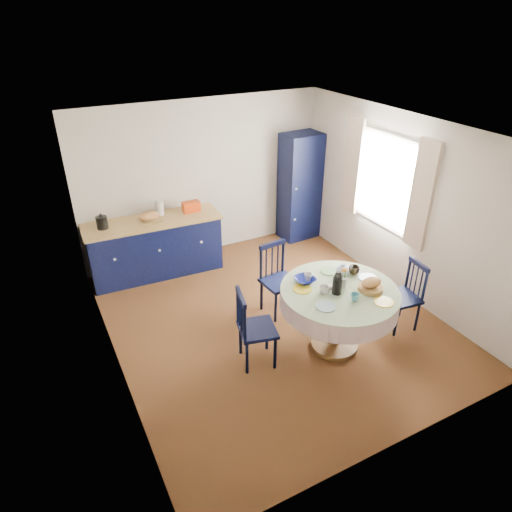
{
  "coord_description": "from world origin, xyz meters",
  "views": [
    {
      "loc": [
        -2.45,
        -4.24,
        3.7
      ],
      "look_at": [
        -0.14,
        0.2,
        0.91
      ],
      "focal_mm": 32.0,
      "sensor_mm": 36.0,
      "label": 1
    }
  ],
  "objects_px": {
    "pantry_cabinet": "(300,187)",
    "cobalt_bowl": "(305,280)",
    "chair_left": "(254,328)",
    "mug_d": "(308,277)",
    "kitchen_counter": "(155,246)",
    "dining_table": "(339,299)",
    "chair_right": "(405,295)",
    "mug_b": "(355,297)",
    "chair_far": "(278,279)",
    "mug_a": "(324,290)",
    "mug_c": "(354,270)"
  },
  "relations": [
    {
      "from": "kitchen_counter",
      "to": "dining_table",
      "type": "xyz_separation_m",
      "value": [
        1.41,
        -2.72,
        0.24
      ]
    },
    {
      "from": "pantry_cabinet",
      "to": "cobalt_bowl",
      "type": "relative_size",
      "value": 7.59
    },
    {
      "from": "chair_far",
      "to": "mug_b",
      "type": "height_order",
      "value": "chair_far"
    },
    {
      "from": "kitchen_counter",
      "to": "dining_table",
      "type": "relative_size",
      "value": 1.49
    },
    {
      "from": "kitchen_counter",
      "to": "cobalt_bowl",
      "type": "distance_m",
      "value": 2.67
    },
    {
      "from": "chair_far",
      "to": "mug_b",
      "type": "xyz_separation_m",
      "value": [
        0.25,
        -1.24,
        0.38
      ]
    },
    {
      "from": "kitchen_counter",
      "to": "mug_a",
      "type": "xyz_separation_m",
      "value": [
        1.19,
        -2.69,
        0.41
      ]
    },
    {
      "from": "pantry_cabinet",
      "to": "chair_left",
      "type": "height_order",
      "value": "pantry_cabinet"
    },
    {
      "from": "kitchen_counter",
      "to": "mug_a",
      "type": "bearing_deg",
      "value": -63.14
    },
    {
      "from": "mug_c",
      "to": "cobalt_bowl",
      "type": "xyz_separation_m",
      "value": [
        -0.62,
        0.12,
        -0.02
      ]
    },
    {
      "from": "chair_right",
      "to": "mug_d",
      "type": "distance_m",
      "value": 1.35
    },
    {
      "from": "dining_table",
      "to": "mug_a",
      "type": "distance_m",
      "value": 0.28
    },
    {
      "from": "mug_a",
      "to": "mug_c",
      "type": "distance_m",
      "value": 0.59
    },
    {
      "from": "pantry_cabinet",
      "to": "mug_c",
      "type": "height_order",
      "value": "pantry_cabinet"
    },
    {
      "from": "mug_a",
      "to": "mug_b",
      "type": "height_order",
      "value": "mug_a"
    },
    {
      "from": "pantry_cabinet",
      "to": "chair_right",
      "type": "bearing_deg",
      "value": -97.36
    },
    {
      "from": "chair_left",
      "to": "cobalt_bowl",
      "type": "xyz_separation_m",
      "value": [
        0.73,
        0.1,
        0.37
      ]
    },
    {
      "from": "cobalt_bowl",
      "to": "dining_table",
      "type": "bearing_deg",
      "value": -50.04
    },
    {
      "from": "mug_d",
      "to": "cobalt_bowl",
      "type": "distance_m",
      "value": 0.06
    },
    {
      "from": "mug_d",
      "to": "cobalt_bowl",
      "type": "bearing_deg",
      "value": -164.5
    },
    {
      "from": "chair_far",
      "to": "mug_c",
      "type": "xyz_separation_m",
      "value": [
        0.6,
        -0.78,
        0.38
      ]
    },
    {
      "from": "pantry_cabinet",
      "to": "cobalt_bowl",
      "type": "distance_m",
      "value": 2.91
    },
    {
      "from": "mug_a",
      "to": "chair_far",
      "type": "bearing_deg",
      "value": 91.81
    },
    {
      "from": "kitchen_counter",
      "to": "pantry_cabinet",
      "type": "height_order",
      "value": "pantry_cabinet"
    },
    {
      "from": "dining_table",
      "to": "chair_right",
      "type": "height_order",
      "value": "dining_table"
    },
    {
      "from": "pantry_cabinet",
      "to": "dining_table",
      "type": "distance_m",
      "value": 3.08
    },
    {
      "from": "chair_left",
      "to": "mug_c",
      "type": "relative_size",
      "value": 7.22
    },
    {
      "from": "chair_right",
      "to": "cobalt_bowl",
      "type": "distance_m",
      "value": 1.39
    },
    {
      "from": "kitchen_counter",
      "to": "mug_a",
      "type": "height_order",
      "value": "kitchen_counter"
    },
    {
      "from": "dining_table",
      "to": "mug_c",
      "type": "height_order",
      "value": "dining_table"
    },
    {
      "from": "dining_table",
      "to": "chair_far",
      "type": "bearing_deg",
      "value": 103.86
    },
    {
      "from": "chair_far",
      "to": "chair_right",
      "type": "xyz_separation_m",
      "value": [
        1.25,
        -1.04,
        -0.03
      ]
    },
    {
      "from": "kitchen_counter",
      "to": "pantry_cabinet",
      "type": "xyz_separation_m",
      "value": [
        2.63,
        0.1,
        0.46
      ]
    },
    {
      "from": "chair_right",
      "to": "mug_d",
      "type": "height_order",
      "value": "mug_d"
    },
    {
      "from": "dining_table",
      "to": "mug_c",
      "type": "distance_m",
      "value": 0.45
    },
    {
      "from": "pantry_cabinet",
      "to": "chair_left",
      "type": "relative_size",
      "value": 1.93
    },
    {
      "from": "dining_table",
      "to": "chair_left",
      "type": "xyz_separation_m",
      "value": [
        -1.0,
        0.22,
        -0.22
      ]
    },
    {
      "from": "pantry_cabinet",
      "to": "mug_b",
      "type": "relative_size",
      "value": 18.66
    },
    {
      "from": "chair_left",
      "to": "mug_b",
      "type": "bearing_deg",
      "value": -102.04
    },
    {
      "from": "kitchen_counter",
      "to": "cobalt_bowl",
      "type": "bearing_deg",
      "value": -61.66
    },
    {
      "from": "dining_table",
      "to": "mug_a",
      "type": "bearing_deg",
      "value": 173.34
    },
    {
      "from": "chair_far",
      "to": "cobalt_bowl",
      "type": "height_order",
      "value": "chair_far"
    },
    {
      "from": "kitchen_counter",
      "to": "chair_far",
      "type": "distance_m",
      "value": 2.08
    },
    {
      "from": "mug_d",
      "to": "chair_left",
      "type": "bearing_deg",
      "value": -171.45
    },
    {
      "from": "chair_left",
      "to": "chair_right",
      "type": "bearing_deg",
      "value": -84.31
    },
    {
      "from": "chair_left",
      "to": "mug_d",
      "type": "height_order",
      "value": "chair_left"
    },
    {
      "from": "mug_c",
      "to": "kitchen_counter",
      "type": "bearing_deg",
      "value": 125.04
    },
    {
      "from": "mug_a",
      "to": "kitchen_counter",
      "type": "bearing_deg",
      "value": 113.9
    },
    {
      "from": "pantry_cabinet",
      "to": "chair_left",
      "type": "bearing_deg",
      "value": -133.71
    },
    {
      "from": "chair_left",
      "to": "chair_far",
      "type": "xyz_separation_m",
      "value": [
        0.76,
        0.77,
        0.01
      ]
    }
  ]
}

